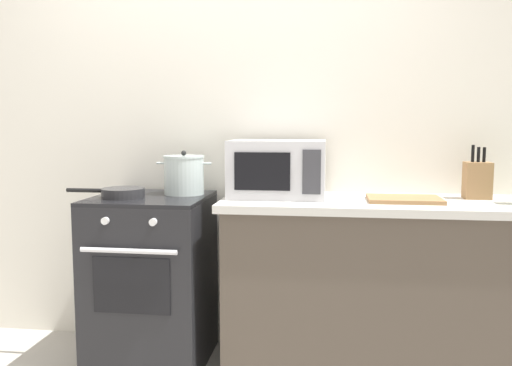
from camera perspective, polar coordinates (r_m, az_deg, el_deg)
back_wall at (r=3.08m, az=2.39°, el=5.37°), size 4.40×0.10×2.50m
lower_cabinet_right at (r=2.86m, az=13.90°, el=-11.38°), size 1.64×0.56×0.88m
countertop_right at (r=2.76m, az=14.16°, el=-2.23°), size 1.70×0.60×0.04m
stove at (r=2.97m, az=-11.17°, el=-10.23°), size 0.60×0.64×0.92m
stock_pot at (r=2.92m, az=-7.79°, el=0.88°), size 0.31×0.22×0.24m
frying_pan at (r=2.85m, az=-14.33°, el=-1.03°), size 0.42×0.22×0.05m
microwave at (r=2.79m, az=2.36°, el=1.57°), size 0.50×0.37×0.30m
cutting_board at (r=2.74m, az=15.73°, el=-1.69°), size 0.36×0.26×0.02m
knife_block at (r=2.95m, az=22.82°, el=0.32°), size 0.13×0.10×0.28m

